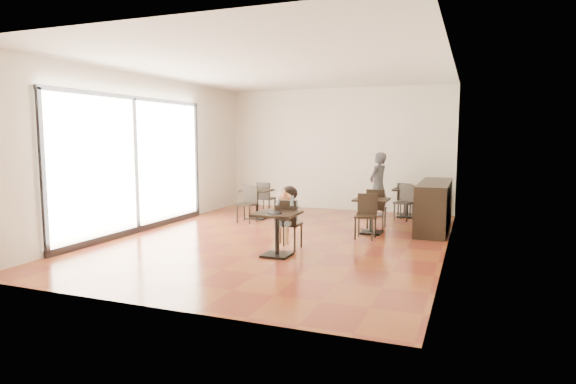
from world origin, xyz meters
The scene contains 23 objects.
floor centered at (0.00, 0.00, 0.00)m, with size 6.00×8.00×0.01m, color brown.
ceiling centered at (0.00, 0.00, 3.20)m, with size 6.00×8.00×0.01m, color silver.
wall_back centered at (0.00, 4.00, 1.60)m, with size 6.00×0.01×3.20m, color beige.
wall_front centered at (0.00, -4.00, 1.60)m, with size 6.00×0.01×3.20m, color beige.
wall_left centered at (-3.00, 0.00, 1.60)m, with size 0.01×8.00×3.20m, color beige.
wall_right centered at (3.00, 0.00, 1.60)m, with size 0.01×8.00×3.20m, color beige.
storefront_window centered at (-2.97, -0.50, 1.40)m, with size 0.04×4.50×2.60m, color white.
child_table centered at (0.45, -1.30, 0.36)m, with size 0.68×0.68×0.72m, color black, non-canonical shape.
child_chair centered at (0.45, -0.75, 0.43)m, with size 0.39×0.39×0.87m, color black, non-canonical shape.
child centered at (0.45, -0.75, 0.55)m, with size 0.39×0.55×1.09m, color gray, non-canonical shape.
plate centered at (0.45, -1.40, 0.73)m, with size 0.24×0.24×0.01m, color black.
pizza_slice centered at (0.45, -0.94, 0.95)m, with size 0.25×0.20×0.06m, color tan, non-canonical shape.
adult_patron centered at (1.26, 3.10, 0.78)m, with size 0.57×0.37×1.57m, color #3A3A3F.
cafe_table_mid centered at (1.51, 1.11, 0.35)m, with size 0.67×0.67×0.70m, color black, non-canonical shape.
cafe_table_left centered at (-1.37, 1.86, 0.34)m, with size 0.65×0.65×0.69m, color black, non-canonical shape.
cafe_table_back centered at (1.91, 3.40, 0.34)m, with size 0.65×0.65×0.68m, color black, non-canonical shape.
chair_mid_a centered at (1.51, 1.66, 0.42)m, with size 0.38×0.38×0.85m, color black, non-canonical shape.
chair_mid_b centered at (1.51, 0.56, 0.42)m, with size 0.38×0.38×0.85m, color black, non-canonical shape.
chair_left_a centered at (-1.37, 2.41, 0.41)m, with size 0.37×0.37×0.83m, color black, non-canonical shape.
chair_left_b centered at (-1.37, 1.31, 0.41)m, with size 0.37×0.37×0.83m, color black, non-canonical shape.
chair_back_a centered at (1.91, 3.50, 0.41)m, with size 0.37×0.37×0.82m, color black, non-canonical shape.
chair_back_b centered at (1.91, 2.85, 0.41)m, with size 0.37×0.37×0.82m, color black, non-canonical shape.
service_counter centered at (2.65, 2.00, 0.50)m, with size 0.60×2.40×1.00m, color black.
Camera 1 is at (3.37, -8.39, 1.94)m, focal length 30.00 mm.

